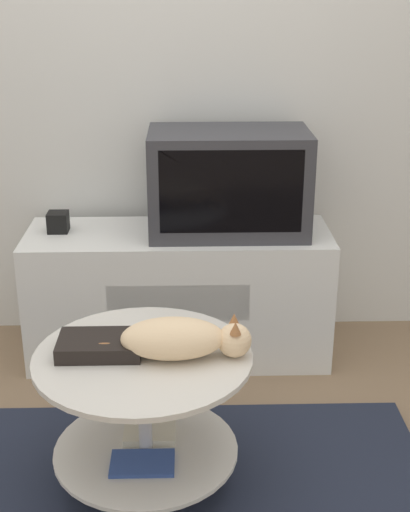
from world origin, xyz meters
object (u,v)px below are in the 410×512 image
object	(u,v)px
speaker	(58,222)
dvd_box	(100,345)
tv	(229,182)
cat	(180,339)

from	to	relation	value
speaker	dvd_box	bearing A→B (deg)	-73.48
tv	cat	bearing A→B (deg)	-101.79
cat	speaker	bearing A→B (deg)	118.24
speaker	cat	world-z (taller)	speaker
speaker	dvd_box	distance (m)	0.98
tv	dvd_box	world-z (taller)	tv
speaker	cat	xyz separation A→B (m)	(0.53, -0.97, -0.05)
tv	speaker	xyz separation A→B (m)	(-0.73, 0.01, -0.17)
dvd_box	cat	bearing A→B (deg)	-7.23
dvd_box	cat	xyz separation A→B (m)	(0.25, -0.03, 0.04)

